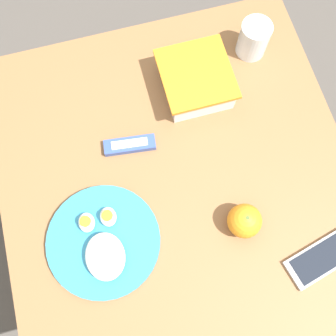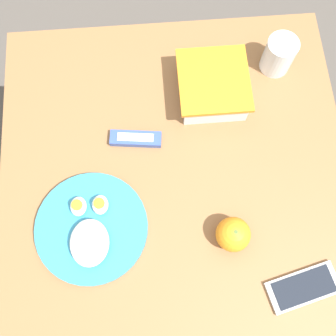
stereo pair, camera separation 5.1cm
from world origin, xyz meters
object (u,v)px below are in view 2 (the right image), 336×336
object	(u,v)px
drinking_glass	(279,55)
candy_bar	(136,139)
food_container	(212,87)
rice_plate	(91,229)
cell_phone	(303,287)
orange_fruit	(233,234)

from	to	relation	value
drinking_glass	candy_bar	bearing A→B (deg)	-63.90
food_container	candy_bar	bearing A→B (deg)	-60.25
candy_bar	drinking_glass	size ratio (longest dim) A/B	1.33
candy_bar	drinking_glass	distance (m)	0.41
food_container	candy_bar	distance (m)	0.23
rice_plate	drinking_glass	size ratio (longest dim) A/B	2.67
candy_bar	cell_phone	xyz separation A→B (m)	(0.37, 0.34, -0.00)
rice_plate	candy_bar	bearing A→B (deg)	152.52
orange_fruit	drinking_glass	world-z (taller)	drinking_glass
food_container	rice_plate	xyz separation A→B (m)	(0.32, -0.31, -0.01)
rice_plate	drinking_glass	bearing A→B (deg)	129.39
rice_plate	orange_fruit	bearing A→B (deg)	83.09
food_container	cell_phone	world-z (taller)	food_container
cell_phone	candy_bar	bearing A→B (deg)	-137.18
orange_fruit	candy_bar	world-z (taller)	orange_fruit
rice_plate	cell_phone	distance (m)	0.48
food_container	drinking_glass	bearing A→B (deg)	111.63
orange_fruit	drinking_glass	xyz separation A→B (m)	(-0.43, 0.17, 0.01)
rice_plate	food_container	bearing A→B (deg)	136.61
rice_plate	drinking_glass	world-z (taller)	drinking_glass
candy_bar	cell_phone	bearing A→B (deg)	42.82
food_container	rice_plate	bearing A→B (deg)	-43.39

